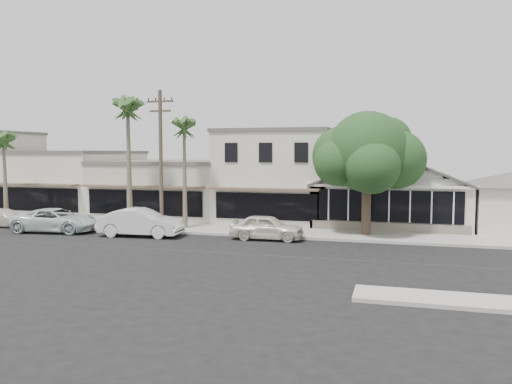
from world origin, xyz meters
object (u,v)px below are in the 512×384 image
(car_0, at_px, (267,227))
(car_3, at_px, (4,218))
(utility_pole, at_px, (161,157))
(car_1, at_px, (141,222))
(car_2, at_px, (56,220))
(shade_tree, at_px, (366,154))

(car_0, xyz_separation_m, car_3, (-18.77, 0.13, -0.12))
(utility_pole, distance_m, car_1, 4.35)
(utility_pole, bearing_deg, car_1, -107.21)
(utility_pole, relative_size, car_1, 1.75)
(car_2, xyz_separation_m, shade_tree, (19.24, 3.76, 4.23))
(car_1, bearing_deg, car_0, -87.56)
(utility_pole, distance_m, car_3, 12.36)
(car_0, xyz_separation_m, car_1, (-7.70, -0.94, 0.11))
(utility_pole, xyz_separation_m, car_0, (7.16, -0.82, -4.05))
(car_0, bearing_deg, utility_pole, 82.45)
(car_2, xyz_separation_m, car_3, (-5.00, 1.03, -0.14))
(shade_tree, bearing_deg, car_3, -173.59)
(car_1, distance_m, shade_tree, 14.32)
(car_1, bearing_deg, shade_tree, -78.44)
(car_2, height_order, shade_tree, shade_tree)
(utility_pole, height_order, shade_tree, utility_pole)
(car_0, relative_size, car_3, 1.02)
(car_0, distance_m, shade_tree, 7.49)
(car_1, height_order, car_2, car_1)
(car_0, distance_m, car_3, 18.77)
(car_0, bearing_deg, car_1, 95.91)
(shade_tree, bearing_deg, car_2, -168.95)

